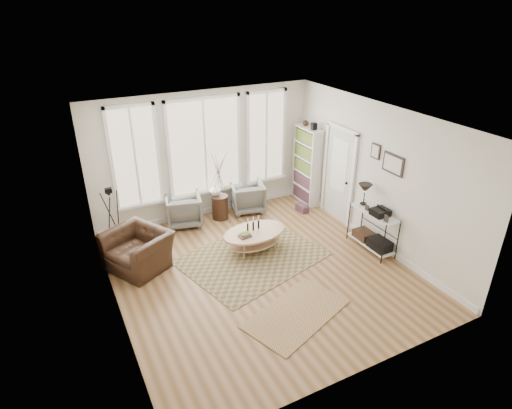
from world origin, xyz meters
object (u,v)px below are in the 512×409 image
coffee_table (254,235)px  low_shelf (373,226)px  side_table (219,188)px  armchair_right (247,197)px  armchair_left (184,210)px  accent_chair (138,250)px  bookcase (307,165)px

coffee_table → low_shelf: bearing=-25.9°
side_table → armchair_right: bearing=5.7°
armchair_left → accent_chair: 1.81m
low_shelf → armchair_left: low_shelf is taller
low_shelf → armchair_left: 4.11m
bookcase → armchair_left: size_ratio=2.62×
bookcase → accent_chair: (-4.44, -1.01, -0.59)m
armchair_left → side_table: (0.84, -0.11, 0.41)m
armchair_right → accent_chair: (-2.90, -1.20, 0.01)m
bookcase → side_table: (-2.28, 0.12, -0.19)m
bookcase → coffee_table: bookcase is taller
bookcase → low_shelf: 2.56m
low_shelf → coffee_table: (-2.15, 1.04, -0.18)m
bookcase → accent_chair: bookcase is taller
low_shelf → side_table: size_ratio=0.82×
bookcase → low_shelf: bearing=-91.3°
armchair_left → armchair_right: 1.58m
coffee_table → accent_chair: (-2.24, 0.47, 0.04)m
coffee_table → side_table: 1.65m
low_shelf → armchair_right: low_shelf is taller
bookcase → armchair_left: bearing=175.9°
low_shelf → side_table: (-2.22, 2.64, 0.25)m
coffee_table → armchair_left: bearing=118.2°
low_shelf → accent_chair: bearing=161.0°
low_shelf → armchair_left: bearing=138.1°
bookcase → accent_chair: bearing=-167.2°
accent_chair → armchair_left: bearing=104.1°
bookcase → accent_chair: size_ratio=1.83×
side_table → low_shelf: bearing=-49.8°
low_shelf → armchair_right: 3.09m
low_shelf → bookcase: bearing=88.7°
bookcase → accent_chair: 4.59m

